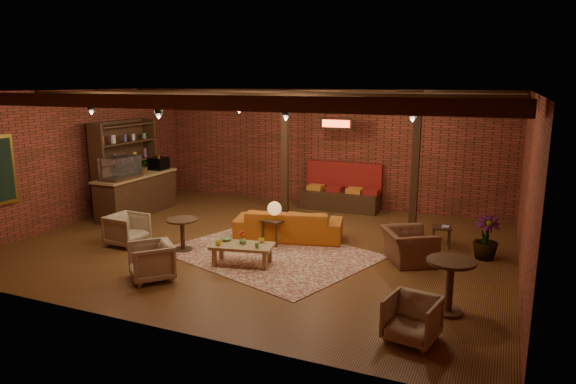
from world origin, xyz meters
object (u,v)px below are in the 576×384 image
at_px(side_table_lamp, 274,212).
at_px(round_table_right, 450,278).
at_px(armchair_a, 127,228).
at_px(sofa, 289,224).
at_px(plant_tall, 490,195).
at_px(armchair_far, 412,317).
at_px(armchair_right, 409,241).
at_px(side_table_book, 442,228).
at_px(round_table_left, 182,229).
at_px(coffee_table, 242,247).
at_px(armchair_b, 151,259).

height_order(side_table_lamp, round_table_right, side_table_lamp).
relative_size(armchair_a, round_table_right, 0.88).
distance_m(sofa, plant_tall, 4.14).
bearing_deg(armchair_far, armchair_right, 111.85).
xyz_separation_m(sofa, armchair_right, (2.68, -0.46, 0.09)).
distance_m(sofa, round_table_right, 4.39).
bearing_deg(side_table_book, round_table_left, -154.35).
xyz_separation_m(round_table_right, armchair_far, (-0.36, -1.05, -0.22)).
height_order(armchair_right, round_table_right, armchair_right).
height_order(armchair_a, side_table_book, armchair_a).
bearing_deg(armchair_far, round_table_right, 81.82).
bearing_deg(side_table_book, armchair_a, -157.87).
relative_size(side_table_lamp, armchair_right, 0.94).
bearing_deg(armchair_far, armchair_a, 174.86).
bearing_deg(armchair_a, armchair_right, -74.59).
xyz_separation_m(side_table_lamp, armchair_far, (3.41, -3.05, -0.37)).
xyz_separation_m(coffee_table, side_table_lamp, (0.05, 1.37, 0.35)).
xyz_separation_m(coffee_table, armchair_b, (-1.09, -1.27, 0.01)).
bearing_deg(plant_tall, coffee_table, -152.87).
height_order(round_table_left, armchair_b, armchair_b).
height_order(round_table_right, plant_tall, plant_tall).
bearing_deg(sofa, armchair_right, 156.29).
bearing_deg(armchair_b, side_table_book, 83.51).
xyz_separation_m(side_table_book, armchair_far, (0.14, -4.27, -0.07)).
distance_m(side_table_lamp, round_table_left, 1.93).
height_order(sofa, round_table_left, sofa).
xyz_separation_m(coffee_table, armchair_right, (2.86, 1.36, 0.08)).
bearing_deg(sofa, plant_tall, 170.66).
bearing_deg(round_table_right, round_table_left, 170.47).
height_order(side_table_book, armchair_far, armchair_far).
bearing_deg(side_table_book, sofa, -166.17).
bearing_deg(round_table_left, plant_tall, 18.19).
distance_m(round_table_left, armchair_a, 1.29).
bearing_deg(armchair_a, round_table_left, -79.75).
xyz_separation_m(round_table_left, armchair_a, (-1.28, -0.17, -0.08)).
bearing_deg(armchair_far, coffee_table, 164.93).
bearing_deg(armchair_far, side_table_book, 102.63).
bearing_deg(sofa, round_table_left, 28.36).
distance_m(armchair_a, armchair_b, 2.19).
bearing_deg(round_table_left, side_table_book, 25.65).
height_order(armchair_far, plant_tall, plant_tall).
height_order(armchair_right, side_table_book, armchair_right).
bearing_deg(armchair_b, sofa, 109.87).
bearing_deg(round_table_right, armchair_b, -172.45).
bearing_deg(coffee_table, round_table_right, -9.25).
xyz_separation_m(armchair_b, armchair_far, (4.55, -0.40, -0.03)).
relative_size(sofa, armchair_b, 3.18).
bearing_deg(side_table_lamp, plant_tall, 10.59).
xyz_separation_m(armchair_right, armchair_far, (0.59, -3.04, -0.10)).
height_order(sofa, side_table_book, sofa).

